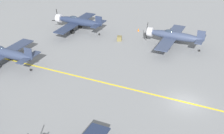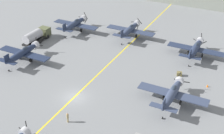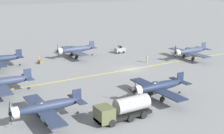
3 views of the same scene
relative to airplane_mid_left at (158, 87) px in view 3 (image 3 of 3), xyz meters
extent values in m
plane|color=slate|center=(16.34, -6.02, -2.01)|extent=(400.00, 400.00, 0.00)
cube|color=yellow|center=(16.34, -6.02, -2.01)|extent=(0.30, 160.00, 0.01)
ellipsoid|color=#1D2740|center=(0.00, -0.41, 0.04)|extent=(1.50, 9.50, 1.42)
cylinder|color=#B7B7BC|center=(0.00, 4.04, 0.04)|extent=(1.58, 0.90, 1.58)
ellipsoid|color=#232D3D|center=(0.00, 0.73, 0.60)|extent=(0.80, 1.70, 0.76)
cube|color=#1D2740|center=(0.00, 0.35, -0.30)|extent=(12.00, 2.10, 0.16)
cube|color=#1D2740|center=(0.00, -4.50, 0.19)|extent=(4.40, 1.10, 0.12)
cube|color=#1D2740|center=(0.00, -4.50, 0.84)|extent=(0.14, 1.30, 1.60)
sphere|color=black|center=(0.00, 4.54, 0.04)|extent=(0.56, 0.56, 0.56)
cube|color=black|center=(-0.65, 4.54, -0.55)|extent=(1.39, 0.06, 1.27)
cube|color=black|center=(0.83, 4.54, -0.23)|extent=(1.71, 0.06, 0.67)
cube|color=black|center=(-0.18, 4.54, 0.89)|extent=(0.50, 0.06, 1.74)
cylinder|color=black|center=(-1.50, 0.35, -0.93)|extent=(0.14, 0.14, 1.26)
cylinder|color=black|center=(-1.50, 0.35, -1.56)|extent=(0.22, 0.90, 0.90)
cylinder|color=black|center=(1.50, 0.35, -0.93)|extent=(0.14, 0.14, 1.26)
cylinder|color=black|center=(1.50, 0.35, -1.56)|extent=(0.22, 0.90, 0.90)
cylinder|color=black|center=(0.00, -4.56, -1.83)|extent=(0.12, 0.36, 0.36)
ellipsoid|color=#252F49|center=(1.10, 17.55, 0.04)|extent=(1.50, 9.50, 1.42)
cylinder|color=#B7B7BC|center=(1.10, 22.00, 0.04)|extent=(1.57, 0.90, 1.58)
ellipsoid|color=#232D3D|center=(1.10, 18.69, 0.60)|extent=(0.80, 1.70, 0.76)
cube|color=#252F49|center=(1.10, 18.31, -0.30)|extent=(12.00, 2.10, 0.16)
cube|color=#252F49|center=(1.10, 13.46, 0.19)|extent=(4.40, 1.10, 0.12)
cube|color=#252F49|center=(1.10, 13.46, 0.84)|extent=(0.14, 1.30, 1.60)
sphere|color=black|center=(1.10, 22.50, 0.04)|extent=(0.56, 0.56, 0.56)
cube|color=black|center=(0.23, 22.50, 0.01)|extent=(1.75, 0.06, 0.19)
cube|color=black|center=(1.56, 22.50, -0.71)|extent=(1.03, 0.06, 1.56)
cube|color=black|center=(1.52, 22.50, 0.81)|extent=(0.96, 0.06, 1.61)
cylinder|color=black|center=(-0.40, 18.31, -0.93)|extent=(0.14, 0.14, 1.26)
cylinder|color=black|center=(-0.40, 18.31, -1.56)|extent=(0.22, 0.90, 0.90)
cylinder|color=black|center=(2.60, 18.31, -0.93)|extent=(0.14, 0.14, 1.26)
cylinder|color=black|center=(2.60, 18.31, -1.56)|extent=(0.22, 0.90, 0.90)
cylinder|color=black|center=(1.10, 13.40, -1.83)|extent=(0.12, 0.36, 0.36)
ellipsoid|color=#2C364F|center=(14.83, 20.48, 0.04)|extent=(1.50, 9.50, 1.42)
cube|color=#2C364F|center=(14.83, 16.39, 0.19)|extent=(4.40, 1.10, 0.12)
cube|color=#2C364F|center=(14.83, 16.39, 0.84)|extent=(0.14, 1.30, 1.60)
cylinder|color=black|center=(13.33, 21.24, -0.93)|extent=(0.14, 0.14, 1.26)
cylinder|color=black|center=(13.33, 21.24, -1.56)|extent=(0.22, 0.90, 0.90)
cylinder|color=black|center=(14.83, 16.33, -1.83)|extent=(0.12, 0.36, 0.36)
ellipsoid|color=#353F58|center=(16.48, -23.13, 0.04)|extent=(1.50, 9.50, 1.42)
cylinder|color=#B7B7BC|center=(16.48, -18.68, 0.04)|extent=(1.58, 0.90, 1.58)
ellipsoid|color=#232D3D|center=(16.48, -21.99, 0.60)|extent=(0.80, 1.70, 0.76)
cube|color=#353F58|center=(16.48, -22.37, -0.30)|extent=(12.00, 2.10, 0.16)
cube|color=#353F58|center=(16.48, -27.22, 0.19)|extent=(4.40, 1.10, 0.12)
cube|color=#353F58|center=(16.48, -27.22, 0.84)|extent=(0.14, 1.30, 1.60)
sphere|color=black|center=(16.48, -18.18, 0.04)|extent=(0.56, 0.56, 0.56)
cube|color=black|center=(16.49, -18.18, 0.91)|extent=(0.16, 0.06, 1.75)
cube|color=black|center=(15.72, -18.18, -0.39)|extent=(1.59, 0.06, 0.98)
cube|color=black|center=(17.23, -18.18, -0.41)|extent=(1.58, 0.06, 1.01)
cylinder|color=black|center=(14.98, -22.37, -0.93)|extent=(0.14, 0.14, 1.26)
cylinder|color=black|center=(14.98, -22.37, -1.56)|extent=(0.22, 0.90, 0.90)
cylinder|color=black|center=(17.98, -22.37, -0.93)|extent=(0.14, 0.14, 1.26)
cylinder|color=black|center=(17.98, -22.37, -1.56)|extent=(0.22, 0.90, 0.90)
cylinder|color=black|center=(16.48, -27.28, -1.83)|extent=(0.12, 0.36, 0.36)
ellipsoid|color=#333D57|center=(31.91, -0.50, 0.04)|extent=(1.50, 9.50, 1.42)
cylinder|color=#B7B7BC|center=(31.91, 3.95, 0.04)|extent=(1.58, 0.90, 1.58)
ellipsoid|color=#232D3D|center=(31.91, 0.64, 0.60)|extent=(0.80, 1.70, 0.76)
cube|color=#333D57|center=(31.91, 0.26, -0.30)|extent=(12.00, 2.10, 0.16)
cube|color=#333D57|center=(31.91, -4.59, 0.19)|extent=(4.40, 1.10, 0.12)
cube|color=#333D57|center=(31.91, -4.59, 0.84)|extent=(0.14, 1.30, 1.60)
sphere|color=black|center=(31.91, 4.45, 0.04)|extent=(0.56, 0.56, 0.56)
cube|color=black|center=(31.59, 4.45, 0.85)|extent=(0.78, 0.06, 1.68)
cube|color=black|center=(31.38, 4.45, -0.65)|extent=(1.19, 0.06, 1.46)
cube|color=black|center=(32.78, 4.45, -0.08)|extent=(1.75, 0.06, 0.38)
cylinder|color=black|center=(30.41, 0.26, -0.93)|extent=(0.14, 0.14, 1.26)
cylinder|color=black|center=(30.41, 0.26, -1.56)|extent=(0.22, 0.90, 0.90)
cylinder|color=black|center=(33.41, 0.26, -0.93)|extent=(0.14, 0.14, 1.26)
cylinder|color=black|center=(33.41, 0.26, -1.56)|extent=(0.22, 0.90, 0.90)
cylinder|color=black|center=(31.91, -4.65, -1.83)|extent=(0.12, 0.36, 0.36)
ellipsoid|color=#222C45|center=(31.28, 17.68, 0.04)|extent=(1.50, 9.50, 1.42)
cube|color=#222C45|center=(31.28, 13.59, 0.19)|extent=(4.40, 1.10, 0.12)
cube|color=#222C45|center=(31.28, 13.59, 0.84)|extent=(0.14, 1.30, 1.60)
cylinder|color=black|center=(31.28, 13.53, -1.83)|extent=(0.12, 0.36, 0.36)
cube|color=black|center=(-3.67, 8.85, -1.39)|extent=(2.25, 8.00, 0.40)
cube|color=#515638|center=(-3.67, 11.81, -0.59)|extent=(2.50, 2.08, 2.00)
cylinder|color=#9E9EA3|center=(-3.67, 7.53, -0.09)|extent=(2.10, 4.96, 2.10)
cylinder|color=black|center=(-4.86, 11.33, -1.51)|extent=(0.30, 1.00, 1.00)
cylinder|color=black|center=(-2.48, 11.33, -1.51)|extent=(0.30, 1.00, 1.00)
cylinder|color=black|center=(-4.86, 8.45, -1.51)|extent=(0.30, 1.00, 1.00)
cylinder|color=black|center=(-2.48, 8.45, -1.51)|extent=(0.30, 1.00, 1.00)
cylinder|color=black|center=(-4.86, 6.37, -1.51)|extent=(0.30, 1.00, 1.00)
cylinder|color=black|center=(-2.48, 6.37, -1.51)|extent=(0.30, 1.00, 1.00)
cube|color=gray|center=(30.66, -12.06, -1.21)|extent=(1.40, 2.60, 1.10)
cube|color=black|center=(30.66, -12.32, -0.44)|extent=(0.70, 0.36, 0.44)
cylinder|color=black|center=(29.97, -11.34, -1.71)|extent=(0.20, 0.60, 0.60)
cylinder|color=black|center=(31.34, -11.34, -1.71)|extent=(0.20, 0.60, 0.60)
cylinder|color=black|center=(29.97, -12.77, -1.71)|extent=(0.20, 0.60, 0.60)
cylinder|color=black|center=(31.34, -12.77, -1.71)|extent=(0.20, 0.60, 0.60)
cylinder|color=tan|center=(19.07, -12.06, -1.60)|extent=(0.26, 0.26, 0.83)
cylinder|color=tan|center=(19.07, -12.06, -0.83)|extent=(0.38, 0.38, 0.69)
sphere|color=tan|center=(19.07, -12.06, -0.37)|extent=(0.23, 0.23, 0.23)
cylinder|color=#515638|center=(33.15, -13.26, -1.59)|extent=(0.27, 0.27, 0.85)
cylinder|color=#515638|center=(33.15, -13.26, -0.81)|extent=(0.39, 0.39, 0.71)
sphere|color=tan|center=(33.15, -13.26, -0.34)|extent=(0.23, 0.23, 0.23)
cube|color=brown|center=(30.59, 9.15, -1.61)|extent=(1.16, 1.06, 0.80)
cone|color=orange|center=(36.30, 7.70, -1.74)|extent=(0.36, 0.36, 0.55)
camera|label=1|loc=(-16.33, -11.24, 19.85)|focal=50.00mm
camera|label=2|loc=(42.23, -42.46, 29.87)|focal=50.00mm
camera|label=3|loc=(-36.11, 29.87, 15.95)|focal=50.00mm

